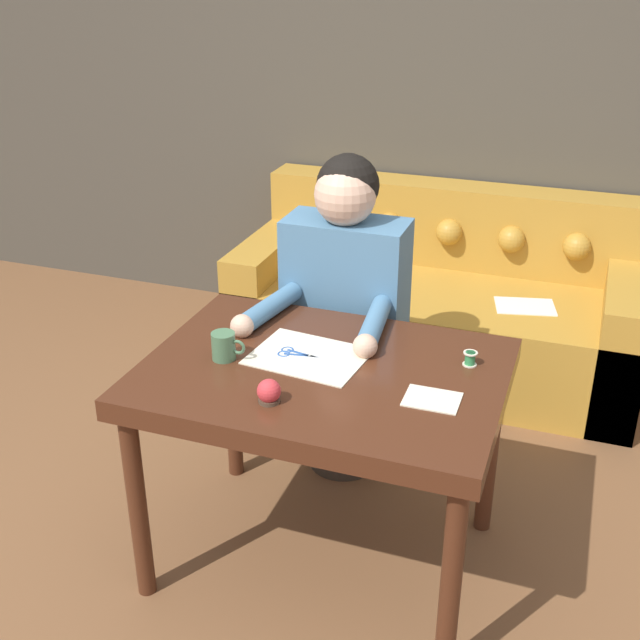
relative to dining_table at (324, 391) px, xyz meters
name	(u,v)px	position (x,y,z in m)	size (l,w,h in m)	color
ground_plane	(273,576)	(-0.13, -0.15, -0.67)	(16.00, 16.00, 0.00)	brown
wall_back	(433,86)	(-0.13, 2.00, 0.63)	(8.00, 0.06, 2.60)	#474238
dining_table	(324,391)	(0.00, 0.00, 0.00)	(1.12, 0.82, 0.76)	#472314
couch	(438,307)	(0.06, 1.56, -0.37)	(1.93, 0.88, 0.85)	#B7842D
person	(344,316)	(-0.11, 0.55, 0.00)	(0.51, 0.63, 1.29)	#33281E
pattern_paper_main	(309,356)	(-0.07, 0.05, 0.09)	(0.38, 0.31, 0.00)	beige
pattern_paper_offcut	(432,399)	(0.36, -0.08, 0.09)	(0.16, 0.13, 0.00)	beige
scissors	(301,355)	(-0.10, 0.05, 0.09)	(0.23, 0.07, 0.01)	silver
mug	(224,346)	(-0.32, -0.05, 0.13)	(0.11, 0.08, 0.09)	#47704C
thread_spool	(470,359)	(0.43, 0.17, 0.11)	(0.04, 0.04, 0.05)	#338C4C
pin_cushion	(269,392)	(-0.08, -0.25, 0.12)	(0.07, 0.07, 0.07)	#4C3828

